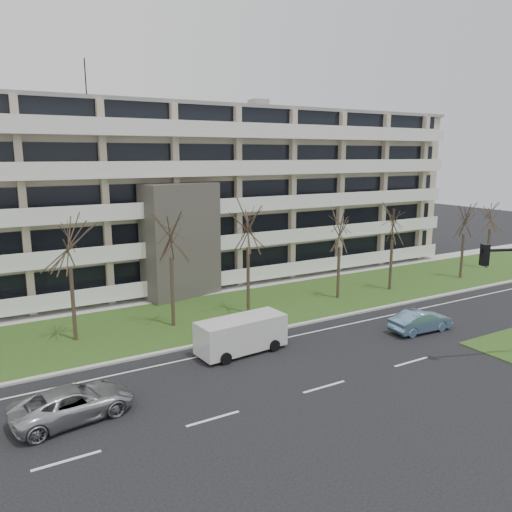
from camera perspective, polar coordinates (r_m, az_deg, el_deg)
ground at (r=25.48m, az=7.80°, el=-14.60°), size 160.00×160.00×0.00m
grass_verge at (r=35.83m, az=-5.11°, el=-6.63°), size 90.00×10.00×0.06m
curb at (r=31.60m, az=-1.22°, el=-9.06°), size 90.00×0.35×0.12m
sidewalk at (r=40.67m, az=-8.40°, el=-4.48°), size 90.00×2.00×0.08m
lane_edge_line at (r=30.40m, az=0.17°, el=-10.02°), size 90.00×0.12×0.01m
apartment_building at (r=45.67m, az=-11.89°, el=6.82°), size 60.50×15.10×18.75m
silver_pickup at (r=23.64m, az=-20.16°, el=-15.50°), size 5.40×3.07×1.42m
blue_sedan at (r=33.88m, az=18.29°, el=-7.08°), size 4.32×1.71×1.40m
white_van at (r=28.88m, az=-1.58°, el=-8.64°), size 5.38×2.48×2.03m
tree_2 at (r=31.26m, az=-20.69°, el=2.04°), size 4.13×4.13×8.26m
tree_3 at (r=32.30m, az=-9.78°, el=2.98°), size 4.16×4.16×8.31m
tree_4 at (r=34.48m, az=-0.93°, el=4.09°), size 4.31×4.31×8.62m
tree_5 at (r=38.95m, az=9.57°, el=3.28°), size 3.66×3.66×7.32m
tree_6 at (r=42.33m, az=15.42°, el=3.94°), size 3.78×3.78×7.56m
tree_7 at (r=48.71m, az=22.80°, el=4.15°), size 3.64×3.64×7.29m
tree_8 at (r=54.14m, az=25.31°, el=4.42°), size 3.54×3.54×7.08m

